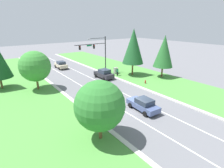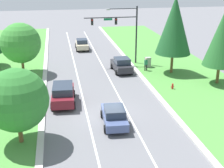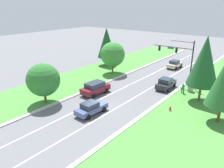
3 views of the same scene
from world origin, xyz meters
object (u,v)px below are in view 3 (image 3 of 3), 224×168
charcoal_sedan (166,83)px  conifer_mid_left_tree (107,43)px  champagne_sedan (175,64)px  fire_hydrant (170,109)px  oak_near_left_tree (43,80)px  pedestrian (183,88)px  utility_cabinet (191,88)px  burgundy_suv (95,88)px  traffic_signal_mast (180,55)px  slate_blue_sedan (91,108)px  conifer_near_right_tree (205,61)px  oak_far_left_tree (113,54)px

charcoal_sedan → conifer_mid_left_tree: size_ratio=0.53×
charcoal_sedan → champagne_sedan: (-3.83, 12.50, -0.01)m
fire_hydrant → oak_near_left_tree: 17.28m
pedestrian → fire_hydrant: (0.98, -6.75, -0.59)m
champagne_sedan → oak_near_left_tree: (-6.98, -27.98, 2.52)m
charcoal_sedan → oak_near_left_tree: (-10.82, -15.48, 2.51)m
charcoal_sedan → utility_cabinet: 3.85m
champagne_sedan → burgundy_suv: bearing=-98.7°
traffic_signal_mast → champagne_sedan: size_ratio=1.72×
slate_blue_sedan → conifer_near_right_tree: conifer_near_right_tree is taller
fire_hydrant → slate_blue_sedan: bearing=-138.3°
conifer_near_right_tree → oak_far_left_tree: conifer_near_right_tree is taller
fire_hydrant → oak_far_left_tree: oak_far_left_tree is taller
fire_hydrant → utility_cabinet: bearing=92.2°
burgundy_suv → fire_hydrant: (11.52, 1.64, -0.65)m
oak_near_left_tree → traffic_signal_mast: bearing=58.6°
champagne_sedan → utility_cabinet: champagne_sedan is taller
traffic_signal_mast → champagne_sedan: bearing=116.0°
traffic_signal_mast → fire_hydrant: 11.93m
burgundy_suv → pedestrian: size_ratio=2.83×
burgundy_suv → oak_far_left_tree: size_ratio=0.77×
charcoal_sedan → oak_near_left_tree: bearing=-127.0°
slate_blue_sedan → charcoal_sedan: size_ratio=1.02×
oak_far_left_tree → conifer_mid_left_tree: conifer_mid_left_tree is taller
champagne_sedan → fire_hydrant: (7.84, -19.63, -0.52)m
charcoal_sedan → fire_hydrant: size_ratio=6.24×
burgundy_suv → fire_hydrant: size_ratio=6.82×
slate_blue_sedan → fire_hydrant: 10.16m
burgundy_suv → champagne_sedan: 21.59m
oak_near_left_tree → oak_far_left_tree: bearing=94.1°
champagne_sedan → oak_near_left_tree: oak_near_left_tree is taller
charcoal_sedan → fire_hydrant: (4.01, -7.13, -0.54)m
oak_near_left_tree → conifer_mid_left_tree: conifer_mid_left_tree is taller
champagne_sedan → conifer_near_right_tree: 17.92m
slate_blue_sedan → conifer_near_right_tree: bearing=55.2°
slate_blue_sedan → pedestrian: (6.59, 13.51, 0.14)m
slate_blue_sedan → fire_hydrant: bearing=44.8°
conifer_mid_left_tree → conifer_near_right_tree: bearing=-16.7°
charcoal_sedan → oak_far_left_tree: size_ratio=0.70×
pedestrian → fire_hydrant: 6.85m
pedestrian → oak_far_left_tree: oak_far_left_tree is taller
traffic_signal_mast → utility_cabinet: size_ratio=5.57×
utility_cabinet → oak_near_left_tree: oak_near_left_tree is taller
fire_hydrant → conifer_mid_left_tree: conifer_mid_left_tree is taller
traffic_signal_mast → fire_hydrant: size_ratio=10.90×
pedestrian → oak_near_left_tree: oak_near_left_tree is taller
utility_cabinet → traffic_signal_mast: bearing=143.7°
traffic_signal_mast → slate_blue_sedan: size_ratio=1.72×
utility_cabinet → fire_hydrant: size_ratio=1.96×
conifer_near_right_tree → oak_near_left_tree: bearing=-140.5°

